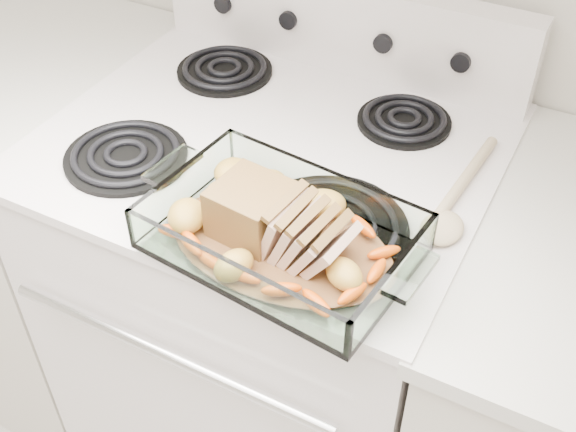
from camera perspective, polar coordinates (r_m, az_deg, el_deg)
The scene contains 6 objects.
electric_range at distance 1.58m, azimuth -1.17°, elevation -7.42°, with size 0.78×0.70×1.12m.
counter_left at distance 1.91m, azimuth -18.93°, elevation -0.30°, with size 0.58×0.68×0.93m.
baking_dish at distance 1.04m, azimuth -0.51°, elevation -1.83°, with size 0.37×0.24×0.07m.
pork_roast at distance 1.03m, azimuth -1.53°, elevation -0.33°, with size 0.21×0.10×0.08m.
roast_vegetables at distance 1.06m, azimuth 0.18°, elevation -0.32°, with size 0.34×0.18×0.04m.
wooden_spoon at distance 1.15m, azimuth 12.94°, elevation 0.90°, with size 0.06×0.29×0.02m.
Camera 1 is at (0.51, 0.76, 1.68)m, focal length 45.00 mm.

